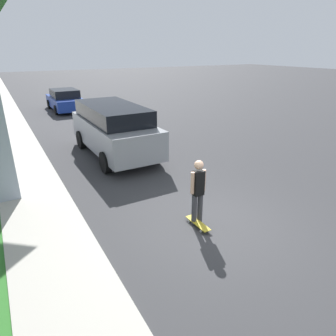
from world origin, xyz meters
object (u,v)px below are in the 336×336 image
object	(u,v)px
car_down_street	(65,100)
skateboard	(198,223)
suv_parked	(114,128)
skateboarder	(198,190)

from	to	relation	value
car_down_street	skateboard	size ratio (longest dim) A/B	5.28
suv_parked	skateboard	size ratio (longest dim) A/B	6.37
car_down_street	skateboard	bearing A→B (deg)	-91.83
skateboarder	car_down_street	bearing A→B (deg)	88.35
suv_parked	car_down_street	size ratio (longest dim) A/B	1.21
car_down_street	skateboarder	xyz separation A→B (m)	(-0.48, -16.60, 0.21)
skateboarder	skateboard	distance (m)	0.85
car_down_street	skateboard	xyz separation A→B (m)	(-0.54, -16.73, -0.62)
suv_parked	skateboard	distance (m)	6.13
skateboarder	skateboard	bearing A→B (deg)	-112.89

